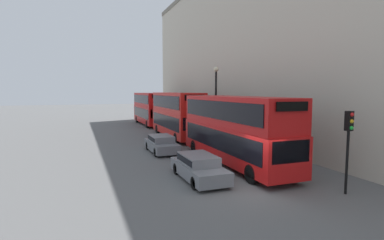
# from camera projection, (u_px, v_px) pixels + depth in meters

# --- Properties ---
(ground_plane) EXTENTS (200.00, 200.00, 0.00)m
(ground_plane) POSITION_uv_depth(u_px,v_px,m) (252.00, 189.00, 14.44)
(ground_plane) COLOR #5B5B5B
(building_facade) EXTENTS (1.10, 80.00, 18.34)m
(building_facade) POSITION_uv_depth(u_px,v_px,m) (369.00, 2.00, 15.99)
(building_facade) COLOR beige
(building_facade) RESTS_ON ground
(bus_leading) EXTENTS (2.59, 11.24, 4.39)m
(bus_leading) POSITION_uv_depth(u_px,v_px,m) (234.00, 127.00, 19.25)
(bus_leading) COLOR red
(bus_leading) RESTS_ON ground
(bus_second_in_queue) EXTENTS (2.59, 10.13, 4.56)m
(bus_second_in_queue) POSITION_uv_depth(u_px,v_px,m) (177.00, 113.00, 30.41)
(bus_second_in_queue) COLOR red
(bus_second_in_queue) RESTS_ON ground
(bus_third_in_queue) EXTENTS (2.59, 10.57, 4.46)m
(bus_third_in_queue) POSITION_uv_depth(u_px,v_px,m) (150.00, 107.00, 41.90)
(bus_third_in_queue) COLOR red
(bus_third_in_queue) RESTS_ON ground
(car_dark_sedan) EXTENTS (1.81, 4.47, 1.34)m
(car_dark_sedan) POSITION_uv_depth(u_px,v_px,m) (199.00, 166.00, 16.00)
(car_dark_sedan) COLOR slate
(car_dark_sedan) RESTS_ON ground
(car_hatchback) EXTENTS (1.78, 4.29, 1.30)m
(car_hatchback) POSITION_uv_depth(u_px,v_px,m) (161.00, 143.00, 23.16)
(car_hatchback) COLOR slate
(car_hatchback) RESTS_ON ground
(traffic_light) EXTENTS (0.30, 0.36, 3.84)m
(traffic_light) POSITION_uv_depth(u_px,v_px,m) (349.00, 135.00, 13.53)
(traffic_light) COLOR black
(traffic_light) RESTS_ON ground
(street_lamp) EXTENTS (0.44, 0.44, 6.82)m
(street_lamp) POSITION_uv_depth(u_px,v_px,m) (216.00, 97.00, 25.99)
(street_lamp) COLOR black
(street_lamp) RESTS_ON ground
(pedestrian) EXTENTS (0.36, 0.36, 1.58)m
(pedestrian) POSITION_uv_depth(u_px,v_px,m) (212.00, 134.00, 27.75)
(pedestrian) COLOR #26262D
(pedestrian) RESTS_ON ground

